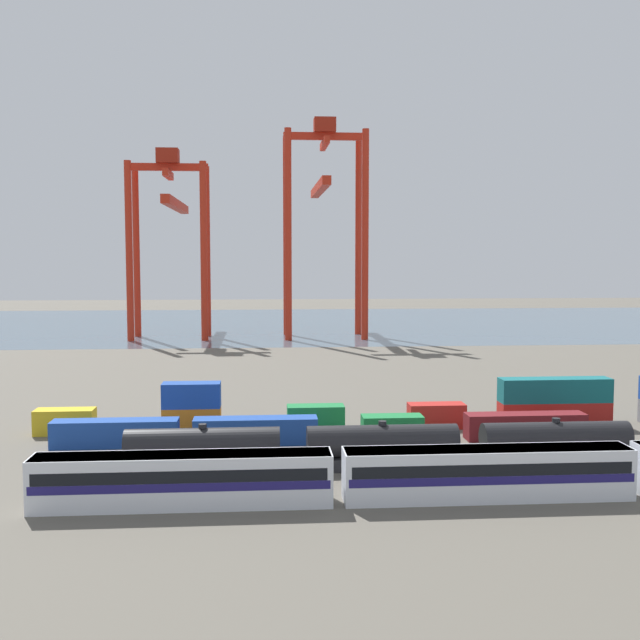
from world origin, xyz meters
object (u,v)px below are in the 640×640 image
at_px(passenger_train, 487,471).
at_px(gantry_crane_central, 324,207).
at_px(freight_tank_row, 555,443).
at_px(gantry_crane_west, 171,223).
at_px(shipping_container_0, 115,433).
at_px(shipping_container_9, 554,414).

relative_size(passenger_train, gantry_crane_central, 1.38).
bearing_deg(gantry_crane_central, passenger_train, -88.64).
distance_m(freight_tank_row, gantry_crane_west, 122.84).
relative_size(shipping_container_0, gantry_crane_central, 0.25).
bearing_deg(shipping_container_9, gantry_crane_west, 118.51).
bearing_deg(gantry_crane_central, shipping_container_9, -79.59).
xyz_separation_m(passenger_train, freight_tank_row, (8.80, 8.86, -0.21)).
height_order(freight_tank_row, gantry_crane_central, gantry_crane_central).
bearing_deg(gantry_crane_west, shipping_container_0, -86.48).
bearing_deg(passenger_train, gantry_crane_central, 91.36).
relative_size(shipping_container_0, gantry_crane_west, 0.29).
distance_m(shipping_container_0, gantry_crane_central, 108.66).
height_order(shipping_container_9, gantry_crane_west, gantry_crane_west).
relative_size(shipping_container_9, gantry_crane_west, 0.29).
distance_m(freight_tank_row, gantry_crane_central, 114.46).
relative_size(passenger_train, gantry_crane_west, 1.61).
relative_size(passenger_train, freight_tank_row, 0.90).
xyz_separation_m(shipping_container_9, gantry_crane_west, (-52.17, 96.06, 24.66)).
bearing_deg(shipping_container_0, passenger_train, -30.41).
height_order(shipping_container_0, shipping_container_9, same).
height_order(gantry_crane_west, gantry_crane_central, gantry_crane_central).
distance_m(freight_tank_row, shipping_container_9, 16.28).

